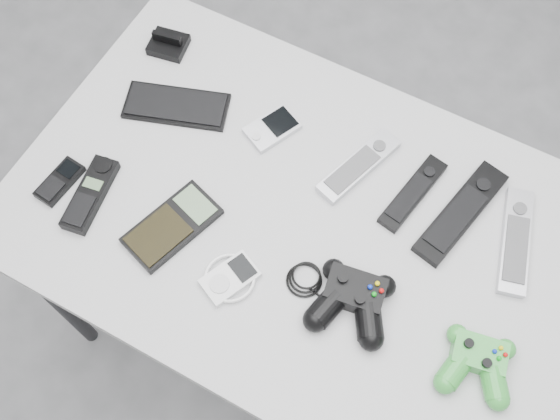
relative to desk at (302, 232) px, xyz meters
The scene contains 15 objects.
floor 0.72m from the desk, 53.52° to the right, with size 3.50×3.50×0.00m, color slate.
desk is the anchor object (origin of this frame).
pda_keyboard 0.39m from the desk, 163.93° to the left, with size 0.22×0.09×0.01m, color black.
dock_bracket 0.53m from the desk, 153.33° to the left, with size 0.08×0.07×0.04m, color black.
pda 0.23m from the desk, 135.48° to the left, with size 0.07×0.11×0.02m, color #B4B5BC.
remote_silver_a 0.18m from the desk, 73.44° to the left, with size 0.05×0.20×0.02m, color #B4B5BC.
remote_black_a 0.24m from the desk, 41.91° to the left, with size 0.04×0.19×0.02m, color black.
remote_black_b 0.32m from the desk, 29.94° to the left, with size 0.06×0.25×0.02m, color black.
remote_silver_b 0.42m from the desk, 21.11° to the left, with size 0.05×0.22×0.02m, color #B1B1B8.
mobile_phone 0.51m from the desk, 160.73° to the right, with size 0.05×0.11×0.02m, color black.
cordless_handset 0.44m from the desk, 158.00° to the right, with size 0.05×0.17×0.03m, color black.
calculator 0.27m from the desk, 147.29° to the right, with size 0.10×0.19×0.02m, color black.
mp3_player 0.21m from the desk, 109.55° to the right, with size 0.10×0.11×0.02m, color silver.
controller_black 0.22m from the desk, 34.86° to the right, with size 0.26×0.16×0.05m, color black, non-canonical shape.
controller_green 0.43m from the desk, 15.17° to the right, with size 0.13×0.14×0.05m, color #227E2E, non-canonical shape.
Camera 1 is at (0.16, -0.42, 1.97)m, focal length 42.00 mm.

